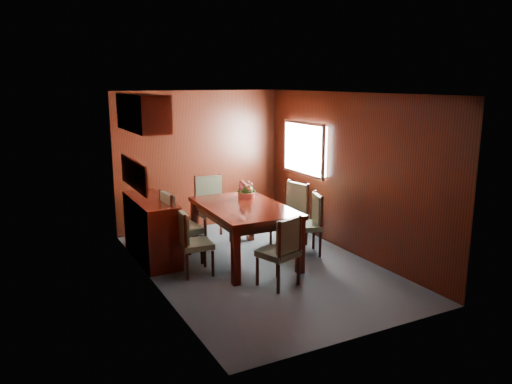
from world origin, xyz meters
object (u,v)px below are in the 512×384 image
sideboard (152,229)px  dining_table (244,213)px  chair_left_near (191,239)px  chair_head (282,248)px  chair_right_near (310,220)px  flower_centerpiece (247,189)px

sideboard → dining_table: size_ratio=0.79×
chair_left_near → sideboard: bearing=-156.2°
sideboard → chair_head: (1.16, -1.77, 0.06)m
sideboard → chair_head: 2.12m
dining_table → chair_right_near: 1.04m
chair_left_near → chair_right_near: size_ratio=0.96×
sideboard → chair_head: size_ratio=1.51×
sideboard → dining_table: 1.37m
sideboard → chair_left_near: sideboard is taller
chair_head → flower_centerpiece: flower_centerpiece is taller
chair_left_near → chair_right_near: (1.88, -0.03, 0.02)m
chair_left_near → flower_centerpiece: flower_centerpiece is taller
dining_table → flower_centerpiece: size_ratio=6.26×
chair_right_near → sideboard: bearing=87.5°
sideboard → chair_right_near: (2.18, -0.88, 0.06)m
sideboard → chair_left_near: bearing=-71.0°
sideboard → chair_left_near: size_ratio=1.57×
dining_table → chair_left_near: 0.92m
chair_left_near → flower_centerpiece: (1.14, 0.61, 0.46)m
dining_table → chair_right_near: chair_right_near is taller
chair_right_near → flower_centerpiece: flower_centerpiece is taller
sideboard → chair_right_near: bearing=-22.0°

